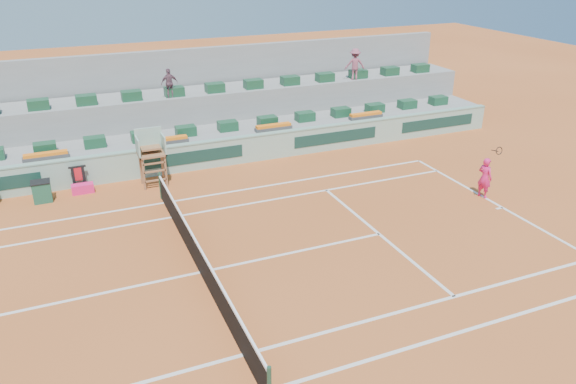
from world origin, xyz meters
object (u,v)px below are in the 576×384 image
at_px(player_bag, 83,189).
at_px(drink_cooler_a, 42,191).
at_px(umpire_chair, 151,150).
at_px(tennis_player, 485,177).

height_order(player_bag, drink_cooler_a, drink_cooler_a).
height_order(player_bag, umpire_chair, umpire_chair).
bearing_deg(umpire_chair, player_bag, 175.28).
bearing_deg(tennis_player, drink_cooler_a, 158.51).
height_order(umpire_chair, drink_cooler_a, umpire_chair).
distance_m(player_bag, umpire_chair, 3.14).
relative_size(drink_cooler_a, tennis_player, 0.37).
bearing_deg(tennis_player, player_bag, 155.78).
relative_size(umpire_chair, drink_cooler_a, 2.86).
relative_size(player_bag, umpire_chair, 0.36).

